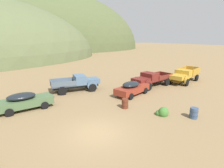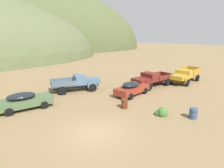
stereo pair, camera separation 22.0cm
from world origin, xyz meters
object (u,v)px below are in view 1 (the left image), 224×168
at_px(car_rust_red, 133,88).
at_px(truck_mustard, 184,76).
at_px(oil_drum_foreground, 194,113).
at_px(truck_chalk_blue, 79,83).
at_px(oil_drum_by_truck, 125,103).
at_px(car_weathered_green, 27,100).
at_px(truck_oxblood, 150,79).

xyz_separation_m(car_rust_red, truck_mustard, (9.63, 0.32, 0.21)).
bearing_deg(car_rust_red, oil_drum_foreground, -103.80).
bearing_deg(truck_chalk_blue, car_rust_red, -37.22).
distance_m(truck_chalk_blue, oil_drum_by_truck, 7.71).
xyz_separation_m(truck_chalk_blue, oil_drum_by_truck, (1.16, -7.61, -0.53)).
bearing_deg(oil_drum_foreground, truck_chalk_blue, 109.95).
bearing_deg(car_rust_red, truck_mustard, -12.59).
height_order(car_weathered_green, truck_chalk_blue, truck_chalk_blue).
bearing_deg(truck_mustard, truck_oxblood, -24.54).
height_order(car_rust_red, truck_mustard, truck_mustard).
bearing_deg(truck_mustard, oil_drum_by_truck, -1.06).
relative_size(truck_oxblood, oil_drum_by_truck, 6.97).
height_order(car_weathered_green, truck_oxblood, truck_oxblood).
xyz_separation_m(truck_mustard, oil_drum_by_truck, (-12.86, -3.05, -0.57)).
height_order(car_weathered_green, truck_mustard, truck_mustard).
height_order(car_rust_red, oil_drum_by_truck, car_rust_red).
bearing_deg(truck_chalk_blue, oil_drum_foreground, -59.20).
xyz_separation_m(oil_drum_by_truck, oil_drum_foreground, (3.32, -4.73, -0.01)).
bearing_deg(car_rust_red, truck_oxblood, 4.34).
height_order(truck_oxblood, oil_drum_by_truck, truck_oxblood).
distance_m(car_rust_red, truck_oxblood, 4.16).
bearing_deg(car_rust_red, truck_chalk_blue, 117.43).
distance_m(truck_chalk_blue, truck_mustard, 14.74).
distance_m(truck_oxblood, oil_drum_foreground, 9.61).
bearing_deg(car_weathered_green, oil_drum_by_truck, -33.87).
distance_m(car_rust_red, oil_drum_foreground, 7.46).
bearing_deg(truck_oxblood, oil_drum_foreground, 61.24).
xyz_separation_m(truck_mustard, oil_drum_foreground, (-9.54, -7.78, -0.58)).
xyz_separation_m(car_weathered_green, truck_oxblood, (14.63, -0.68, 0.18)).
relative_size(truck_chalk_blue, truck_oxblood, 0.95).
bearing_deg(oil_drum_by_truck, truck_mustard, 13.33).
distance_m(truck_chalk_blue, car_rust_red, 6.56).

